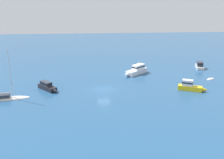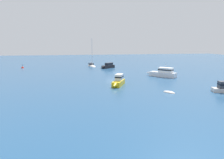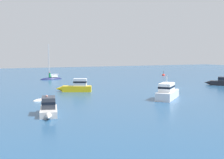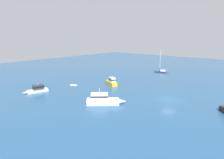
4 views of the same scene
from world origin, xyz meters
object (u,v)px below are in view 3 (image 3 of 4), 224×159
object	(u,v)px
powerboat	(76,87)
motor_cruiser	(49,107)
launch	(223,82)
powerboat_1	(168,92)
sailboat	(51,79)
tender	(40,101)
channel_buoy	(163,75)

from	to	relation	value
powerboat	motor_cruiser	bearing A→B (deg)	88.58
launch	powerboat_1	distance (m)	20.86
sailboat	tender	bearing A→B (deg)	60.68
powerboat	motor_cruiser	xyz separation A→B (m)	(8.12, 15.63, -0.08)
launch	powerboat	distance (m)	27.07
channel_buoy	tender	bearing A→B (deg)	37.12
tender	motor_cruiser	bearing A→B (deg)	-125.24
motor_cruiser	powerboat_1	size ratio (longest dim) A/B	0.88
tender	powerboat_1	xyz separation A→B (m)	(-15.25, 5.35, 0.85)
sailboat	powerboat	size ratio (longest dim) A/B	1.54
powerboat	powerboat_1	size ratio (longest dim) A/B	0.85
powerboat_1	sailboat	bearing A→B (deg)	57.76
powerboat	channel_buoy	distance (m)	38.58
sailboat	tender	size ratio (longest dim) A/B	3.53
powerboat	channel_buoy	xyz separation A→B (m)	(-31.36, -22.46, -0.76)
sailboat	tender	distance (m)	31.33
powerboat	powerboat_1	bearing A→B (deg)	150.98
powerboat	channel_buoy	bearing A→B (deg)	-118.37
launch	tender	distance (m)	34.14
tender	motor_cruiser	xyz separation A→B (m)	(1.17, 9.10, 0.69)
launch	channel_buoy	world-z (taller)	launch
powerboat	motor_cruiser	distance (m)	17.62
launch	channel_buoy	bearing A→B (deg)	-50.73
powerboat	channel_buoy	size ratio (longest dim) A/B	3.50
tender	launch	bearing A→B (deg)	-21.18
powerboat_1	launch	bearing A→B (deg)	-15.54
launch	motor_cruiser	bearing A→B (deg)	69.72
motor_cruiser	powerboat_1	world-z (taller)	powerboat_1
sailboat	motor_cruiser	bearing A→B (deg)	62.83
channel_buoy	powerboat	bearing A→B (deg)	35.61
sailboat	motor_cruiser	world-z (taller)	sailboat
launch	powerboat_1	bearing A→B (deg)	75.86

